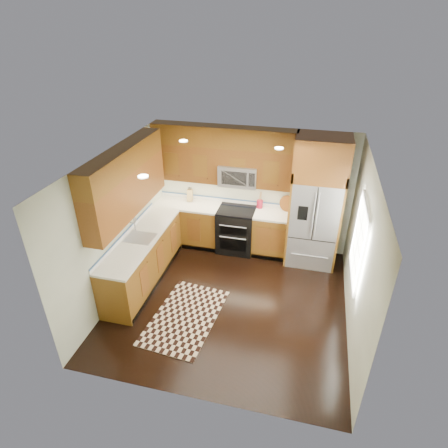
% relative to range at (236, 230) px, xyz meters
% --- Properties ---
extents(ground, '(4.00, 4.00, 0.00)m').
position_rel_range_xyz_m(ground, '(0.25, -1.67, -0.47)').
color(ground, black).
rests_on(ground, ground).
extents(wall_back, '(4.00, 0.02, 2.60)m').
position_rel_range_xyz_m(wall_back, '(0.25, 0.33, 0.83)').
color(wall_back, silver).
rests_on(wall_back, ground).
extents(wall_left, '(0.02, 4.00, 2.60)m').
position_rel_range_xyz_m(wall_left, '(-1.75, -1.67, 0.83)').
color(wall_left, silver).
rests_on(wall_left, ground).
extents(wall_right, '(0.02, 4.00, 2.60)m').
position_rel_range_xyz_m(wall_right, '(2.25, -1.67, 0.83)').
color(wall_right, silver).
rests_on(wall_right, ground).
extents(window, '(0.04, 1.10, 1.30)m').
position_rel_range_xyz_m(window, '(2.23, -1.47, 0.93)').
color(window, white).
rests_on(window, ground).
extents(base_cabinets, '(2.85, 3.00, 0.90)m').
position_rel_range_xyz_m(base_cabinets, '(-0.98, -0.77, -0.02)').
color(base_cabinets, brown).
rests_on(base_cabinets, ground).
extents(countertop, '(2.86, 3.01, 0.04)m').
position_rel_range_xyz_m(countertop, '(-0.84, -0.65, 0.45)').
color(countertop, white).
rests_on(countertop, base_cabinets).
extents(upper_cabinets, '(2.85, 3.00, 1.15)m').
position_rel_range_xyz_m(upper_cabinets, '(-0.90, -0.58, 1.56)').
color(upper_cabinets, brown).
rests_on(upper_cabinets, ground).
extents(range, '(0.76, 0.67, 0.95)m').
position_rel_range_xyz_m(range, '(0.00, 0.00, 0.00)').
color(range, black).
rests_on(range, ground).
extents(microwave, '(0.76, 0.40, 0.42)m').
position_rel_range_xyz_m(microwave, '(-0.00, 0.13, 1.19)').
color(microwave, '#B2B2B7').
rests_on(microwave, ground).
extents(refrigerator, '(0.98, 0.75, 2.60)m').
position_rel_range_xyz_m(refrigerator, '(1.55, -0.04, 0.83)').
color(refrigerator, '#B2B2B7').
rests_on(refrigerator, ground).
extents(sink_faucet, '(0.54, 0.44, 0.37)m').
position_rel_range_xyz_m(sink_faucet, '(-1.48, -1.44, 0.52)').
color(sink_faucet, '#B2B2B7').
rests_on(sink_faucet, countertop).
extents(rug, '(1.16, 1.76, 0.01)m').
position_rel_range_xyz_m(rug, '(-0.38, -2.25, -0.46)').
color(rug, black).
rests_on(rug, ground).
extents(knife_block, '(0.14, 0.17, 0.31)m').
position_rel_range_xyz_m(knife_block, '(-1.06, 0.21, 0.60)').
color(knife_block, tan).
rests_on(knife_block, countertop).
extents(utensil_crock, '(0.15, 0.15, 0.35)m').
position_rel_range_xyz_m(utensil_crock, '(0.44, 0.22, 0.59)').
color(utensil_crock, maroon).
rests_on(utensil_crock, countertop).
extents(cutting_board, '(0.43, 0.43, 0.02)m').
position_rel_range_xyz_m(cutting_board, '(1.00, 0.21, 0.48)').
color(cutting_board, brown).
rests_on(cutting_board, countertop).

